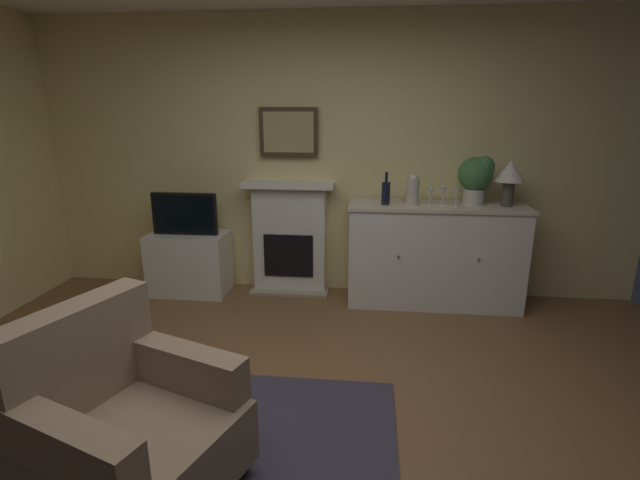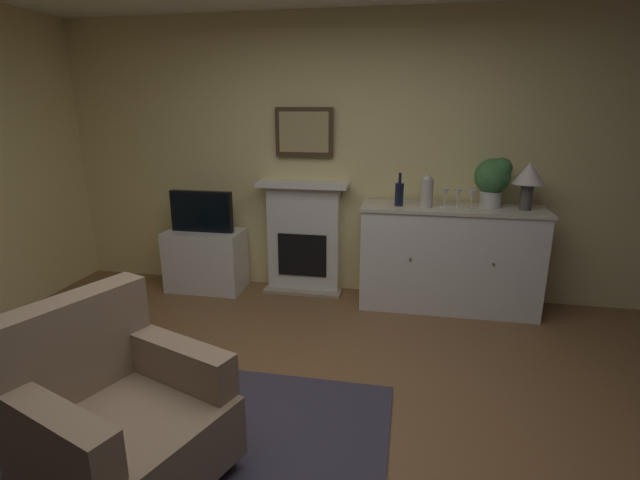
% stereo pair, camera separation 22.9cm
% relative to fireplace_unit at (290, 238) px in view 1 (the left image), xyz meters
% --- Properties ---
extents(ground_plane, '(5.76, 4.74, 0.10)m').
position_rel_fireplace_unit_xyz_m(ground_plane, '(0.40, -2.21, -0.60)').
color(ground_plane, brown).
rests_on(ground_plane, ground).
extents(wall_rear, '(5.76, 0.06, 2.62)m').
position_rel_fireplace_unit_xyz_m(wall_rear, '(0.40, 0.13, 0.76)').
color(wall_rear, '#EAD68C').
rests_on(wall_rear, ground_plane).
extents(fireplace_unit, '(0.87, 0.30, 1.10)m').
position_rel_fireplace_unit_xyz_m(fireplace_unit, '(0.00, 0.00, 0.00)').
color(fireplace_unit, white).
rests_on(fireplace_unit, ground_plane).
extents(framed_picture, '(0.55, 0.04, 0.45)m').
position_rel_fireplace_unit_xyz_m(framed_picture, '(-0.00, 0.05, 1.01)').
color(framed_picture, '#473323').
extents(sideboard_cabinet, '(1.58, 0.49, 0.94)m').
position_rel_fireplace_unit_xyz_m(sideboard_cabinet, '(1.37, -0.18, -0.07)').
color(sideboard_cabinet, white).
rests_on(sideboard_cabinet, ground_plane).
extents(table_lamp, '(0.26, 0.26, 0.40)m').
position_rel_fireplace_unit_xyz_m(table_lamp, '(1.96, -0.18, 0.68)').
color(table_lamp, '#4C4742').
rests_on(table_lamp, sideboard_cabinet).
extents(wine_bottle, '(0.08, 0.08, 0.29)m').
position_rel_fireplace_unit_xyz_m(wine_bottle, '(0.91, -0.22, 0.50)').
color(wine_bottle, black).
rests_on(wine_bottle, sideboard_cabinet).
extents(wine_glass_left, '(0.07, 0.07, 0.16)m').
position_rel_fireplace_unit_xyz_m(wine_glass_left, '(1.30, -0.21, 0.52)').
color(wine_glass_left, silver).
rests_on(wine_glass_left, sideboard_cabinet).
extents(wine_glass_center, '(0.07, 0.07, 0.16)m').
position_rel_fireplace_unit_xyz_m(wine_glass_center, '(1.41, -0.20, 0.52)').
color(wine_glass_center, silver).
rests_on(wine_glass_center, sideboard_cabinet).
extents(wine_glass_right, '(0.07, 0.07, 0.16)m').
position_rel_fireplace_unit_xyz_m(wine_glass_right, '(1.52, -0.24, 0.52)').
color(wine_glass_right, silver).
rests_on(wine_glass_right, sideboard_cabinet).
extents(vase_decorative, '(0.11, 0.11, 0.28)m').
position_rel_fireplace_unit_xyz_m(vase_decorative, '(1.14, -0.23, 0.54)').
color(vase_decorative, beige).
rests_on(vase_decorative, sideboard_cabinet).
extents(tv_cabinet, '(0.75, 0.42, 0.61)m').
position_rel_fireplace_unit_xyz_m(tv_cabinet, '(-0.98, -0.16, -0.25)').
color(tv_cabinet, white).
rests_on(tv_cabinet, ground_plane).
extents(tv_set, '(0.62, 0.07, 0.40)m').
position_rel_fireplace_unit_xyz_m(tv_set, '(-0.98, -0.19, 0.26)').
color(tv_set, black).
rests_on(tv_set, tv_cabinet).
extents(potted_plant_small, '(0.30, 0.30, 0.43)m').
position_rel_fireplace_unit_xyz_m(potted_plant_small, '(1.69, -0.13, 0.65)').
color(potted_plant_small, beige).
rests_on(potted_plant_small, sideboard_cabinet).
extents(armchair, '(1.02, 0.99, 0.92)m').
position_rel_fireplace_unit_xyz_m(armchair, '(-0.31, -2.64, -0.17)').
color(armchair, '#8C7259').
rests_on(armchair, ground_plane).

